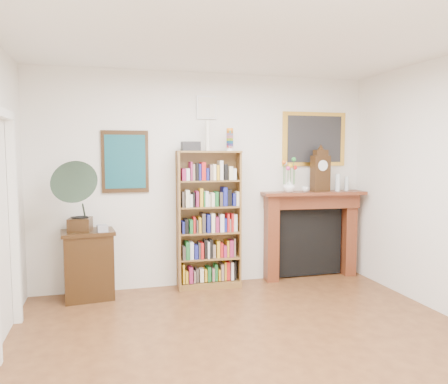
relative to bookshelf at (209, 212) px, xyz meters
name	(u,v)px	position (x,y,z in m)	size (l,w,h in m)	color
room	(277,200)	(0.00, -2.33, 0.40)	(4.51, 5.01, 2.81)	#4F2C18
door_casing	(3,208)	(-2.20, -1.13, 0.26)	(0.08, 1.02, 2.17)	white
teal_poster	(125,162)	(-1.05, 0.15, 0.65)	(0.58, 0.04, 0.78)	black
small_picture	(206,107)	(0.00, 0.15, 1.35)	(0.26, 0.04, 0.30)	white
gilt_painting	(314,139)	(1.55, 0.15, 0.95)	(0.95, 0.04, 0.75)	gold
bookshelf	(209,212)	(0.00, 0.00, 0.00)	(0.84, 0.35, 2.06)	brown
side_cabinet	(89,265)	(-1.51, -0.07, -0.58)	(0.61, 0.44, 0.83)	black
fireplace	(310,226)	(1.48, 0.06, -0.27)	(1.47, 0.46, 1.23)	#4F2312
gramophone	(78,192)	(-1.60, -0.21, 0.31)	(0.60, 0.71, 0.84)	black
cd_stack	(102,228)	(-1.34, -0.19, -0.13)	(0.12, 0.12, 0.08)	#B8B7C4
mantel_clock	(320,171)	(1.58, -0.01, 0.51)	(0.26, 0.16, 0.57)	black
flower_vase	(289,186)	(1.11, -0.02, 0.31)	(0.16, 0.16, 0.17)	white
teacup	(305,189)	(1.34, -0.04, 0.27)	(0.09, 0.09, 0.07)	silver
bottle_left	(338,182)	(1.84, -0.03, 0.35)	(0.07, 0.07, 0.24)	silver
bottle_right	(347,183)	(2.00, 0.01, 0.33)	(0.06, 0.06, 0.20)	silver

